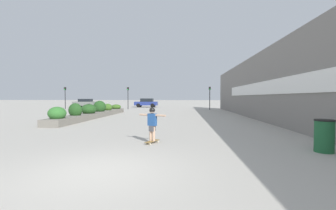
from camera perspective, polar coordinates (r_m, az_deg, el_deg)
name	(u,v)px	position (r m, az deg, el deg)	size (l,w,h in m)	color
ground_plane	(99,172)	(5.91, -17.18, -15.96)	(300.00, 300.00, 0.00)	#ADA89E
building_wall_right	(268,86)	(18.08, 23.98, 4.50)	(0.67, 39.29, 5.35)	gray
planter_box	(95,112)	(21.37, -18.15, -1.72)	(1.32, 14.38, 1.49)	slate
skateboard	(152,141)	(8.99, -4.02, -9.22)	(0.54, 0.79, 0.09)	olive
skateboarder	(152,121)	(8.86, -4.03, -3.98)	(1.14, 0.64, 1.33)	tan
trash_bin	(324,136)	(9.06, 34.89, -6.43)	(0.61, 0.61, 1.08)	#1E5B33
car_leftmost	(272,104)	(39.48, 24.90, 0.23)	(4.08, 1.92, 1.43)	silver
car_center_left	(146,103)	(41.72, -5.51, 0.61)	(4.19, 1.88, 1.63)	navy
car_center_right	(85,103)	(43.24, -20.35, 0.50)	(3.86, 1.94, 1.56)	slate
traffic_light_left	(128,94)	(35.19, -10.14, 2.74)	(0.28, 0.30, 3.40)	black
traffic_light_right	(210,94)	(33.43, 10.56, 2.76)	(0.28, 0.30, 3.38)	black
traffic_light_far_left	(65,94)	(38.65, -24.68, 2.54)	(0.28, 0.30, 3.43)	black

